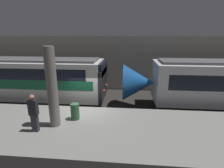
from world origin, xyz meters
name	(u,v)px	position (x,y,z in m)	size (l,w,h in m)	color
ground_plane	(87,121)	(0.00, 0.00, 0.00)	(120.00, 120.00, 0.00)	#282623
platform	(76,134)	(0.00, -2.33, 0.47)	(40.00, 4.67, 0.93)	slate
station_rear_barrier	(102,63)	(0.00, 6.72, 2.53)	(50.00, 0.15, 5.07)	#B2AD9E
support_pillar_near	(52,88)	(-0.98, -2.33, 2.83)	(0.48, 0.48, 3.79)	slate
train_boxy	(5,80)	(-6.95, 2.49, 1.80)	(15.61, 3.11, 3.50)	black
person_waiting	(34,112)	(-1.65, -2.94, 1.87)	(0.38, 0.24, 1.76)	#2D2D38
trash_bin	(75,111)	(-0.20, -1.63, 1.36)	(0.44, 0.44, 0.85)	#2D5B38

